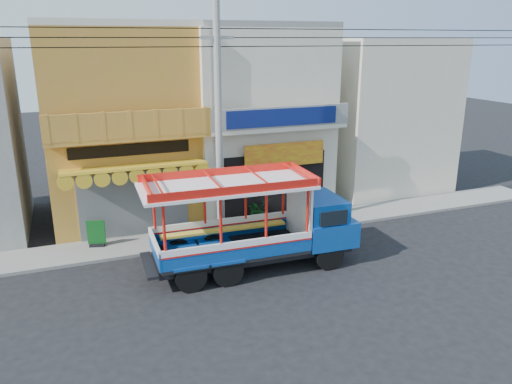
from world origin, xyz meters
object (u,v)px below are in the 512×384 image
(songthaew_truck, at_px, (267,222))
(green_sign, at_px, (96,235))
(potted_plant_b, at_px, (322,210))
(utility_pole, at_px, (222,112))
(potted_plant_a, at_px, (258,210))
(potted_plant_c, at_px, (299,210))

(songthaew_truck, xyz_separation_m, green_sign, (-5.38, 3.64, -1.07))
(green_sign, bearing_deg, potted_plant_b, -4.09)
(utility_pole, bearing_deg, songthaew_truck, -75.39)
(utility_pole, bearing_deg, potted_plant_b, 4.57)
(potted_plant_a, xyz_separation_m, potted_plant_c, (1.61, -0.61, 0.02))
(potted_plant_b, bearing_deg, songthaew_truck, 106.41)
(utility_pole, xyz_separation_m, potted_plant_a, (1.89, 1.26, -4.41))
(potted_plant_a, height_order, potted_plant_b, potted_plant_a)
(green_sign, distance_m, potted_plant_c, 8.20)
(utility_pole, xyz_separation_m, potted_plant_c, (3.50, 0.65, -4.39))
(songthaew_truck, bearing_deg, potted_plant_a, 72.90)
(utility_pole, height_order, songthaew_truck, utility_pole)
(green_sign, xyz_separation_m, potted_plant_b, (9.12, -0.65, 0.07))
(utility_pole, height_order, potted_plant_c, utility_pole)
(potted_plant_b, height_order, potted_plant_c, potted_plant_c)
(songthaew_truck, relative_size, potted_plant_a, 7.19)
(utility_pole, height_order, green_sign, utility_pole)
(songthaew_truck, xyz_separation_m, potted_plant_a, (1.20, 3.90, -0.99))
(utility_pole, relative_size, potted_plant_b, 28.43)
(songthaew_truck, height_order, potted_plant_b, songthaew_truck)
(utility_pole, xyz_separation_m, songthaew_truck, (0.69, -2.64, -3.42))
(utility_pole, xyz_separation_m, green_sign, (-4.69, 1.01, -4.49))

